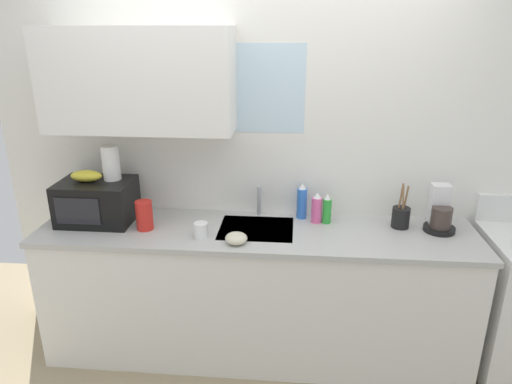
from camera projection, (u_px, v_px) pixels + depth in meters
The scene contains 14 objects.
kitchen_wall_assembly at pixel (237, 145), 3.03m from camera, with size 3.50×0.42×2.50m.
counter_unit at pixel (256, 291), 3.05m from camera, with size 2.73×0.63×0.90m.
sink_faucet at pixel (260, 201), 3.08m from camera, with size 0.03×0.03×0.20m, color #B2B5BA.
microwave at pixel (97, 201), 2.98m from camera, with size 0.46×0.35×0.27m.
banana_bunch at pixel (86, 176), 2.93m from camera, with size 0.20×0.11×0.07m, color gold.
paper_towel_roll at pixel (111, 163), 2.93m from camera, with size 0.11×0.11×0.22m, color white.
coffee_maker at pixel (440, 214), 2.87m from camera, with size 0.19×0.21×0.28m.
dish_soap_bottle_blue at pixel (302, 202), 3.03m from camera, with size 0.07×0.07×0.24m.
dish_soap_bottle_pink at pixel (317, 208), 2.97m from camera, with size 0.07×0.07×0.20m.
dish_soap_bottle_green at pixel (327, 209), 2.96m from camera, with size 0.06×0.06×0.20m.
cereal_canister at pixel (144, 215), 2.87m from camera, with size 0.10×0.10×0.18m, color red.
mug_white at pixel (201, 230), 2.77m from camera, with size 0.08×0.08×0.10m, color white.
utensil_crock at pixel (401, 217), 2.91m from camera, with size 0.11×0.11×0.29m.
small_bowl at pixel (236, 238), 2.70m from camera, with size 0.13×0.13×0.07m, color beige.
Camera 1 is at (0.23, -2.63, 2.11)m, focal length 32.60 mm.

